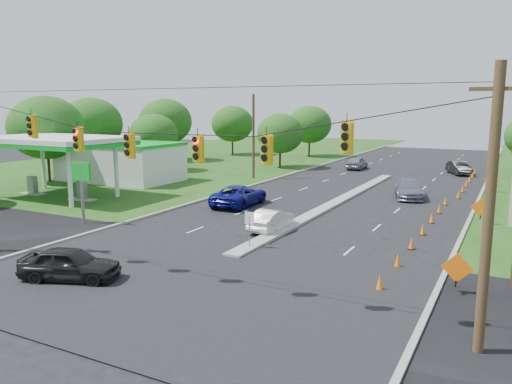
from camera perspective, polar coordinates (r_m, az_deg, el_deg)
The scene contains 39 objects.
ground at distance 22.70m, azimuth -8.10°, elevation -10.16°, with size 160.00×160.00×0.00m, color black.
grass_left at distance 57.11m, azimuth -20.95°, elevation 1.36°, with size 40.00×160.00×0.06m, color #1E4714.
cross_street at distance 22.70m, azimuth -8.10°, elevation -10.16°, with size 160.00×14.00×0.02m, color black.
curb_left at distance 52.98m, azimuth 2.00°, elevation 1.39°, with size 0.25×110.00×0.16m, color gray.
curb_right at distance 47.93m, azimuth 24.32°, elevation -0.36°, with size 0.25×110.00×0.16m, color gray.
median at distance 41.00m, azimuth 9.28°, elevation -1.20°, with size 1.00×34.00×0.18m, color gray.
median_sign at distance 27.17m, azimuth -0.76°, elevation -3.51°, with size 0.55×0.06×2.05m.
signal_span at distance 20.77m, azimuth -10.15°, elevation 2.06°, with size 25.60×0.32×9.00m.
utility_pole_far_left at distance 53.60m, azimuth -0.30°, elevation 6.33°, with size 0.28×0.28×9.00m, color #422D1C.
gas_station at distance 52.40m, azimuth -16.30°, elevation 3.75°, with size 18.40×19.70×5.20m.
cone_0 at distance 22.04m, azimuth 13.96°, elevation -10.01°, with size 0.32×0.32×0.70m, color orange.
cone_1 at distance 25.29m, azimuth 15.88°, elevation -7.51°, with size 0.32×0.32×0.70m, color orange.
cone_2 at distance 28.61m, azimuth 17.35°, elevation -5.58°, with size 0.32×0.32×0.70m, color orange.
cone_3 at distance 31.96m, azimuth 18.50°, elevation -4.05°, with size 0.32×0.32×0.70m, color orange.
cone_4 at distance 35.34m, azimuth 19.43°, elevation -2.81°, with size 0.32×0.32×0.70m, color orange.
cone_5 at distance 38.74m, azimuth 20.20°, elevation -1.79°, with size 0.32×0.32×0.70m, color orange.
cone_6 at distance 42.15m, azimuth 20.84°, elevation -0.93°, with size 0.32×0.32×0.70m, color orange.
cone_7 at distance 45.53m, azimuth 22.14°, elevation -0.26°, with size 0.32×0.32×0.70m, color orange.
cone_8 at distance 48.97m, azimuth 22.55°, elevation 0.37°, with size 0.32×0.32×0.70m, color orange.
cone_9 at distance 52.42m, azimuth 22.91°, elevation 0.92°, with size 0.32×0.32×0.70m, color orange.
cone_10 at distance 55.88m, azimuth 23.23°, elevation 1.40°, with size 0.32×0.32×0.70m, color orange.
cone_11 at distance 59.34m, azimuth 23.51°, elevation 1.83°, with size 0.32×0.32×0.70m, color orange.
cone_12 at distance 62.81m, azimuth 23.76°, elevation 2.21°, with size 0.32×0.32×0.70m, color orange.
work_sign_0 at distance 22.32m, azimuth 21.99°, elevation -8.19°, with size 1.27×0.58×1.37m.
work_sign_1 at distance 35.90m, azimuth 24.32°, elevation -1.72°, with size 1.27×0.58×1.37m.
work_sign_2 at distance 49.72m, azimuth 25.36°, elevation 1.17°, with size 1.27×0.58×1.37m.
tree_1 at distance 55.33m, azimuth -22.86°, elevation 6.80°, with size 7.56×7.56×8.82m.
tree_2 at distance 61.10m, azimuth -11.62°, elevation 6.40°, with size 5.88×5.88×6.86m.
tree_3 at distance 72.60m, azimuth -10.33°, elevation 7.92°, with size 7.56×7.56×8.82m.
tree_4 at distance 80.32m, azimuth -2.72°, elevation 7.79°, with size 6.72×6.72×7.84m.
tree_5 at distance 63.21m, azimuth 2.78°, elevation 6.69°, with size 5.88×5.88×6.86m.
tree_6 at distance 77.75m, azimuth 6.14°, elevation 7.68°, with size 6.72×6.72×7.84m.
tree_14 at distance 64.99m, azimuth -18.30°, elevation 7.40°, with size 7.56×7.56×8.82m.
black_sedan at distance 23.97m, azimuth -20.50°, elevation -7.71°, with size 1.79×4.45×1.52m, color black.
white_sedan at distance 31.39m, azimuth 1.79°, elevation -3.18°, with size 1.43×4.10×1.35m, color white.
blue_pickup at distance 39.12m, azimuth -1.91°, elevation -0.38°, with size 2.70×5.86×1.63m, color navy.
silver_car_far at distance 44.38m, azimuth 17.08°, elevation 0.36°, with size 2.21×5.42×1.57m, color slate.
silver_car_oncoming at distance 63.25m, azimuth 11.46°, elevation 3.28°, with size 1.84×4.58×1.56m, color gray.
dark_car_receding at distance 61.70m, azimuth 22.18°, elevation 2.58°, with size 1.62×4.64×1.53m, color black.
Camera 1 is at (12.61, -17.24, 7.69)m, focal length 35.00 mm.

